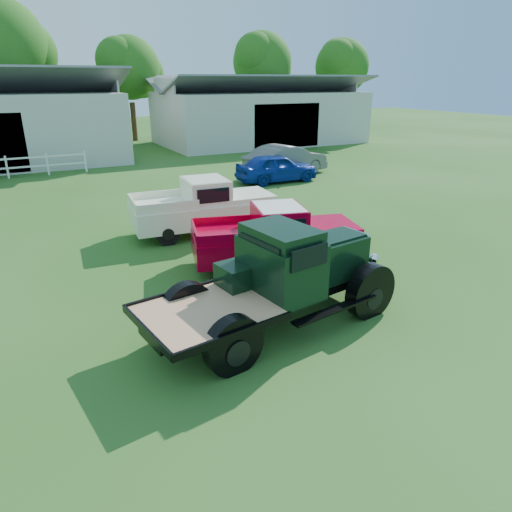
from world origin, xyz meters
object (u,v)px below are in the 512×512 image
red_pickup (275,236)px  white_pickup (204,206)px  misc_car_grey (286,160)px  misc_car_blue (277,168)px  vintage_flatbed (276,278)px

red_pickup → white_pickup: size_ratio=0.96×
white_pickup → misc_car_grey: size_ratio=0.99×
white_pickup → red_pickup: bearing=-74.9°
red_pickup → misc_car_blue: red_pickup is taller
red_pickup → misc_car_blue: (5.72, 9.82, -0.15)m
white_pickup → misc_car_blue: 8.84m
white_pickup → misc_car_grey: white_pickup is taller
vintage_flatbed → red_pickup: 3.47m
vintage_flatbed → white_pickup: 6.82m
vintage_flatbed → white_pickup: bearing=73.1°
red_pickup → misc_car_blue: bearing=74.8°
red_pickup → misc_car_grey: 13.15m
vintage_flatbed → misc_car_blue: (7.42, 12.83, -0.38)m
red_pickup → vintage_flatbed: bearing=-104.5°
red_pickup → misc_car_grey: size_ratio=0.95×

